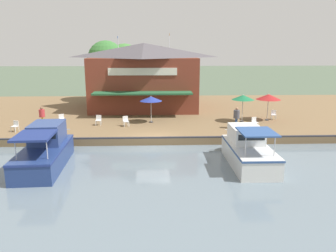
% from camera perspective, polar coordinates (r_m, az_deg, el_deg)
% --- Properties ---
extents(ground_plane, '(220.00, 220.00, 0.00)m').
position_cam_1_polar(ground_plane, '(24.10, -2.70, -3.59)').
color(ground_plane, '#4C5B47').
extents(quay_deck, '(22.00, 56.00, 0.60)m').
position_cam_1_polar(quay_deck, '(34.70, -2.56, 2.22)').
color(quay_deck, brown).
rests_on(quay_deck, ground).
extents(quay_edge_fender, '(0.20, 50.40, 0.10)m').
position_cam_1_polar(quay_edge_fender, '(24.01, -2.72, -2.03)').
color(quay_edge_fender, '#2D2D33').
rests_on(quay_edge_fender, quay_deck).
extents(waterfront_restaurant, '(11.17, 11.53, 7.97)m').
position_cam_1_polar(waterfront_restaurant, '(36.34, -4.15, 8.82)').
color(waterfront_restaurant, brown).
rests_on(waterfront_restaurant, quay_deck).
extents(patio_umbrella_near_quay_edge, '(1.96, 1.96, 2.45)m').
position_cam_1_polar(patio_umbrella_near_quay_edge, '(29.76, 12.93, 4.88)').
color(patio_umbrella_near_quay_edge, '#B7B7B7').
rests_on(patio_umbrella_near_quay_edge, quay_deck).
extents(patio_umbrella_far_corner, '(1.93, 1.93, 2.36)m').
position_cam_1_polar(patio_umbrella_far_corner, '(28.75, -2.98, 4.75)').
color(patio_umbrella_far_corner, '#B7B7B7').
rests_on(patio_umbrella_far_corner, quay_deck).
extents(patio_umbrella_by_entrance, '(2.19, 2.19, 2.45)m').
position_cam_1_polar(patio_umbrella_by_entrance, '(30.92, 17.10, 4.87)').
color(patio_umbrella_by_entrance, '#B7B7B7').
rests_on(patio_umbrella_by_entrance, quay_deck).
extents(cafe_chair_far_corner_seat, '(0.56, 0.56, 0.85)m').
position_cam_1_polar(cafe_chair_far_corner_seat, '(29.88, -18.04, 1.25)').
color(cafe_chair_far_corner_seat, white).
rests_on(cafe_chair_far_corner_seat, quay_deck).
extents(cafe_chair_under_first_umbrella, '(0.46, 0.46, 0.85)m').
position_cam_1_polar(cafe_chair_under_first_umbrella, '(28.61, -12.01, 1.09)').
color(cafe_chair_under_first_umbrella, white).
rests_on(cafe_chair_under_first_umbrella, quay_deck).
extents(cafe_chair_beside_entrance, '(0.55, 0.55, 0.85)m').
position_cam_1_polar(cafe_chair_beside_entrance, '(28.54, -25.08, 0.07)').
color(cafe_chair_beside_entrance, white).
rests_on(cafe_chair_beside_entrance, quay_deck).
extents(cafe_chair_facing_river, '(0.55, 0.55, 0.85)m').
position_cam_1_polar(cafe_chair_facing_river, '(28.11, 14.85, 0.72)').
color(cafe_chair_facing_river, white).
rests_on(cafe_chair_facing_river, quay_deck).
extents(cafe_chair_mid_patio, '(0.52, 0.52, 0.85)m').
position_cam_1_polar(cafe_chair_mid_patio, '(31.80, 17.91, 1.96)').
color(cafe_chair_mid_patio, white).
rests_on(cafe_chair_mid_patio, quay_deck).
extents(cafe_chair_back_row_seat, '(0.56, 0.56, 0.85)m').
position_cam_1_polar(cafe_chair_back_row_seat, '(27.81, -7.37, 0.93)').
color(cafe_chair_back_row_seat, white).
rests_on(cafe_chair_back_row_seat, quay_deck).
extents(person_near_entrance, '(0.47, 0.47, 1.65)m').
position_cam_1_polar(person_near_entrance, '(29.42, -21.10, 1.93)').
color(person_near_entrance, gold).
rests_on(person_near_entrance, quay_deck).
extents(person_mid_patio, '(0.50, 0.50, 1.76)m').
position_cam_1_polar(person_mid_patio, '(27.28, 11.86, 1.86)').
color(person_mid_patio, '#2D5193').
rests_on(person_mid_patio, quay_deck).
extents(motorboat_second_along, '(7.11, 2.63, 2.48)m').
position_cam_1_polar(motorboat_second_along, '(21.51, -20.29, -3.80)').
color(motorboat_second_along, navy).
rests_on(motorboat_second_along, river_water).
extents(motorboat_fourth_along, '(6.34, 2.34, 2.47)m').
position_cam_1_polar(motorboat_fourth_along, '(21.04, 13.49, -3.85)').
color(motorboat_fourth_along, silver).
rests_on(motorboat_fourth_along, river_water).
extents(mooring_post, '(0.22, 0.22, 1.01)m').
position_cam_1_polar(mooring_post, '(25.20, 14.70, -0.63)').
color(mooring_post, '#473323').
rests_on(mooring_post, quay_deck).
extents(tree_behind_restaurant, '(4.70, 4.48, 7.00)m').
position_cam_1_polar(tree_behind_restaurant, '(42.45, -7.80, 10.87)').
color(tree_behind_restaurant, brown).
rests_on(tree_behind_restaurant, quay_deck).
extents(tree_downstream_bank, '(4.71, 4.49, 7.35)m').
position_cam_1_polar(tree_downstream_bank, '(41.58, -11.00, 11.18)').
color(tree_downstream_bank, brown).
rests_on(tree_downstream_bank, quay_deck).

